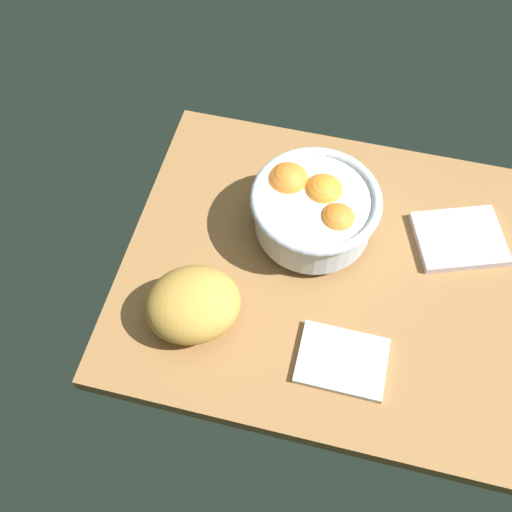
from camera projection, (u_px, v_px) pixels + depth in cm
name	position (u px, v px, depth cm)	size (l,w,h in cm)	color
ground_plane	(338.00, 274.00, 95.32)	(67.72, 54.26, 3.00)	olive
fruit_bowl	(314.00, 208.00, 92.79)	(20.18, 20.18, 10.56)	silver
bread_loaf	(193.00, 304.00, 85.93)	(14.01, 12.06, 8.95)	gold
napkin_folded	(459.00, 239.00, 96.17)	(13.80, 10.99, 1.39)	silver
napkin_spare	(342.00, 361.00, 85.72)	(12.66, 9.60, 1.06)	silver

